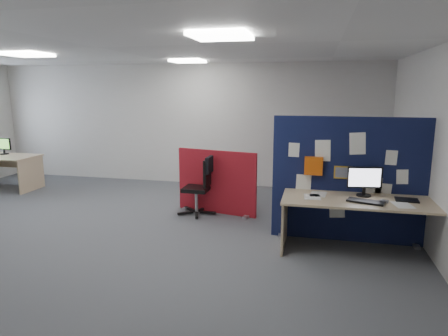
% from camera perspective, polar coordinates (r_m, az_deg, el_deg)
% --- Properties ---
extents(floor, '(9.00, 9.00, 0.00)m').
position_cam_1_polar(floor, '(6.33, -16.30, -9.00)').
color(floor, '#4E5155').
rests_on(floor, ground).
extents(ceiling, '(9.00, 7.00, 0.02)m').
position_cam_1_polar(ceiling, '(5.98, -17.77, 16.10)').
color(ceiling, white).
rests_on(ceiling, wall_back).
extents(wall_back, '(9.00, 0.02, 2.70)m').
position_cam_1_polar(wall_back, '(9.19, -6.07, 6.23)').
color(wall_back, silver).
rests_on(wall_back, floor).
extents(wall_right, '(0.02, 7.00, 2.70)m').
position_cam_1_polar(wall_right, '(5.42, 29.01, 1.46)').
color(wall_right, silver).
rests_on(wall_right, floor).
extents(ceiling_lights, '(4.10, 4.10, 0.04)m').
position_cam_1_polar(ceiling_lights, '(6.42, -11.95, 15.74)').
color(ceiling_lights, white).
rests_on(ceiling_lights, ceiling).
extents(navy_divider, '(2.15, 0.30, 1.77)m').
position_cam_1_polar(navy_divider, '(5.84, 17.37, -1.69)').
color(navy_divider, '#0F1637').
rests_on(navy_divider, floor).
extents(main_desk, '(1.97, 0.88, 0.73)m').
position_cam_1_polar(main_desk, '(5.59, 18.60, -5.69)').
color(main_desk, tan).
rests_on(main_desk, floor).
extents(monitor_main, '(0.45, 0.19, 0.40)m').
position_cam_1_polar(monitor_main, '(5.62, 19.45, -1.61)').
color(monitor_main, black).
rests_on(monitor_main, main_desk).
extents(keyboard, '(0.48, 0.31, 0.02)m').
position_cam_1_polar(keyboard, '(5.36, 19.60, -4.53)').
color(keyboard, black).
rests_on(keyboard, main_desk).
extents(mouse, '(0.11, 0.09, 0.03)m').
position_cam_1_polar(mouse, '(5.44, 21.90, -4.44)').
color(mouse, '#A7A8AD').
rests_on(mouse, main_desk).
extents(paper_tray, '(0.30, 0.24, 0.01)m').
position_cam_1_polar(paper_tray, '(5.65, 24.65, -4.16)').
color(paper_tray, black).
rests_on(paper_tray, main_desk).
extents(red_divider, '(1.45, 0.36, 1.11)m').
position_cam_1_polar(red_divider, '(6.93, -1.07, -2.10)').
color(red_divider, maroon).
rests_on(red_divider, floor).
extents(second_desk, '(1.66, 0.83, 0.73)m').
position_cam_1_polar(second_desk, '(9.95, -29.36, 0.60)').
color(second_desk, tan).
rests_on(second_desk, floor).
extents(monitor_second, '(0.40, 0.18, 0.36)m').
position_cam_1_polar(monitor_second, '(9.98, -28.97, 2.85)').
color(monitor_second, black).
rests_on(monitor_second, second_desk).
extents(office_chair, '(0.64, 0.67, 1.01)m').
position_cam_1_polar(office_chair, '(6.84, -3.16, -2.03)').
color(office_chair, black).
rests_on(office_chair, floor).
extents(desk_papers, '(1.34, 0.63, 0.00)m').
position_cam_1_polar(desk_papers, '(5.46, 16.61, -4.18)').
color(desk_papers, white).
rests_on(desk_papers, main_desk).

